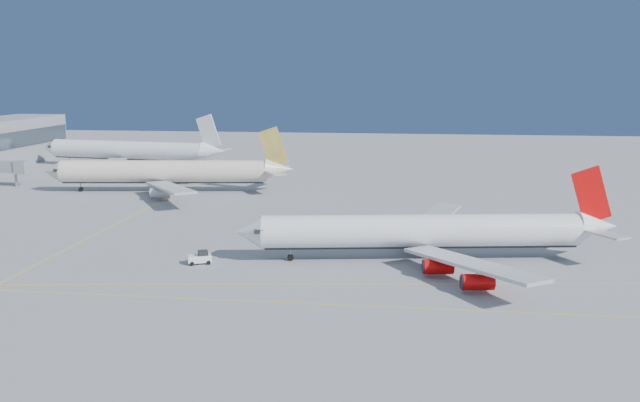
# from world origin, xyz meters

# --- Properties ---
(ground) EXTENTS (500.00, 500.00, 0.00)m
(ground) POSITION_xyz_m (0.00, 0.00, 0.00)
(ground) COLOR slate
(ground) RESTS_ON ground
(taxiway_lines) EXTENTS (118.86, 140.00, 0.02)m
(taxiway_lines) POSITION_xyz_m (-14.71, 6.34, 0.01)
(taxiway_lines) COLOR #DBC50C
(taxiway_lines) RESTS_ON ground
(airliner_virgin) EXTENTS (61.64, 54.80, 15.25)m
(airliner_virgin) POSITION_xyz_m (21.28, 10.68, 4.60)
(airliner_virgin) COLOR white
(airliner_virgin) RESTS_ON ground
(airliner_etihad) EXTENTS (63.31, 58.04, 16.53)m
(airliner_etihad) POSITION_xyz_m (-42.76, 69.36, 5.03)
(airliner_etihad) COLOR beige
(airliner_etihad) RESTS_ON ground
(airliner_third) EXTENTS (64.47, 58.95, 17.31)m
(airliner_third) POSITION_xyz_m (-70.73, 113.44, 5.24)
(airliner_third) COLOR white
(airliner_third) RESTS_ON ground
(pushback_tug) EXTENTS (4.12, 3.36, 2.08)m
(pushback_tug) POSITION_xyz_m (-14.58, 3.31, 0.96)
(pushback_tug) COLOR white
(pushback_tug) RESTS_ON ground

